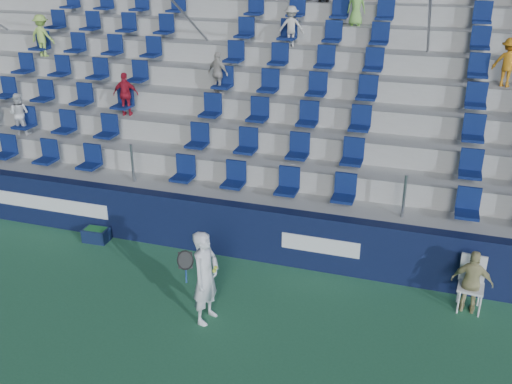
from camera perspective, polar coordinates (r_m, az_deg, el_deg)
ground at (r=9.95m, az=-6.31°, el=-15.12°), size 70.00×70.00×0.00m
sponsor_wall at (r=12.08m, az=-0.38°, el=-4.04°), size 24.00×0.32×1.20m
grandstand at (r=16.15m, az=5.36°, el=8.86°), size 24.00×8.17×6.63m
tennis_player at (r=10.05m, az=-5.06°, el=-8.49°), size 0.69×0.70×1.75m
line_judge_chair at (r=11.22m, az=20.76°, el=-8.14°), size 0.49×0.50×1.03m
line_judge at (r=11.07m, az=20.79°, el=-8.42°), size 0.75×0.36×1.24m
ball_bin at (r=13.43m, az=-15.68°, el=-4.07°), size 0.58×0.39×0.32m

